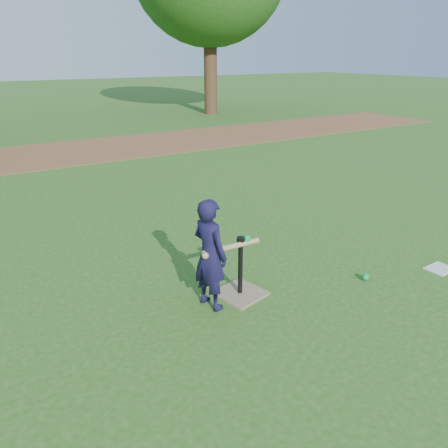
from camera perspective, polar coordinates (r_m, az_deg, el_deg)
ground at (r=4.69m, az=3.65°, el=-7.06°), size 80.00×80.00×0.00m
dirt_strip at (r=11.32m, az=-19.12°, el=8.91°), size 24.00×3.00×0.01m
child at (r=3.96m, az=-1.86°, el=-4.01°), size 0.33×0.43×1.06m
wiffle_ball_ground at (r=4.85m, az=17.99°, el=-6.60°), size 0.08×0.08×0.08m
clipboard at (r=5.41m, az=26.35°, el=-5.25°), size 0.31×0.24×0.01m
batting_tee at (r=4.33m, az=2.11°, el=-7.90°), size 0.51×0.51×0.61m
swing_action at (r=4.06m, az=1.04°, el=-2.86°), size 0.63×0.12×0.11m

